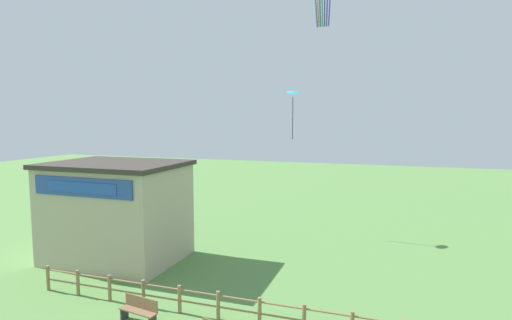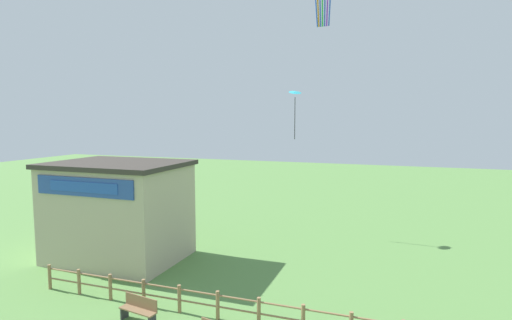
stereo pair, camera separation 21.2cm
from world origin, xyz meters
name	(u,v)px [view 1 (the left image)]	position (x,y,z in m)	size (l,w,h in m)	color
wooden_fence	(239,307)	(0.00, 5.15, 0.61)	(17.99, 0.14, 1.09)	olive
seaside_building	(117,211)	(-8.55, 9.43, 2.62)	(6.86, 5.10, 5.21)	#B7A88E
park_bench_by_building	(139,309)	(-3.46, 4.02, 0.50)	(1.58, 0.63, 0.94)	brown
kite_cyan_delta	(293,96)	(-1.04, 17.74, 8.98)	(1.12, 1.11, 3.22)	#2DB2C6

